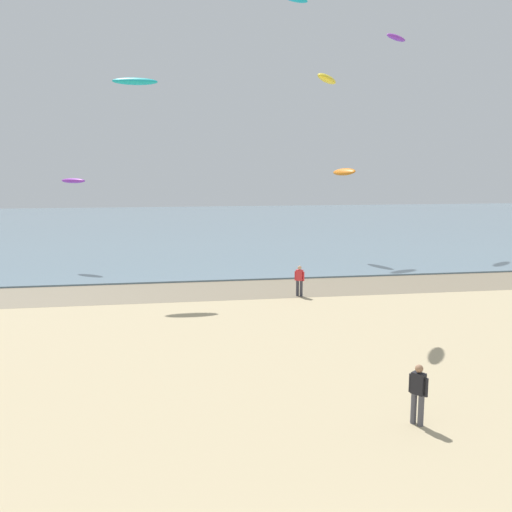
% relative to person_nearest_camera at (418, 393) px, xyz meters
% --- Properties ---
extents(wet_sand_strip, '(120.00, 5.17, 0.01)m').
position_rel_person_nearest_camera_xyz_m(wet_sand_strip, '(-3.17, 17.91, -0.91)').
color(wet_sand_strip, '#84755B').
rests_on(wet_sand_strip, ground).
extents(sea, '(160.00, 70.00, 0.10)m').
position_rel_person_nearest_camera_xyz_m(sea, '(-3.17, 55.49, -0.87)').
color(sea, slate).
rests_on(sea, ground).
extents(person_nearest_camera, '(0.39, 0.48, 1.71)m').
position_rel_person_nearest_camera_xyz_m(person_nearest_camera, '(0.00, 0.00, 0.00)').
color(person_nearest_camera, '#4C4C56').
rests_on(person_nearest_camera, ground).
extents(person_left_flank, '(0.49, 0.38, 1.71)m').
position_rel_person_nearest_camera_xyz_m(person_left_flank, '(0.50, 15.72, 0.00)').
color(person_left_flank, '#383842').
rests_on(person_left_flank, ground).
extents(kite_aloft_1, '(2.57, 0.88, 0.52)m').
position_rel_person_nearest_camera_xyz_m(kite_aloft_1, '(-8.23, 19.98, 10.98)').
color(kite_aloft_1, '#19B2B7').
extents(kite_aloft_5, '(2.91, 2.62, 0.77)m').
position_rel_person_nearest_camera_xyz_m(kite_aloft_5, '(13.40, 34.27, 17.31)').
color(kite_aloft_5, purple).
extents(kite_aloft_6, '(1.70, 2.89, 0.79)m').
position_rel_person_nearest_camera_xyz_m(kite_aloft_6, '(6.76, 27.43, 5.83)').
color(kite_aloft_6, orange).
extents(kite_aloft_7, '(1.77, 2.20, 0.57)m').
position_rel_person_nearest_camera_xyz_m(kite_aloft_7, '(0.78, 12.08, 10.13)').
color(kite_aloft_7, yellow).
extents(kite_aloft_8, '(2.12, 1.87, 0.35)m').
position_rel_person_nearest_camera_xyz_m(kite_aloft_8, '(-12.99, 26.95, 5.24)').
color(kite_aloft_8, purple).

